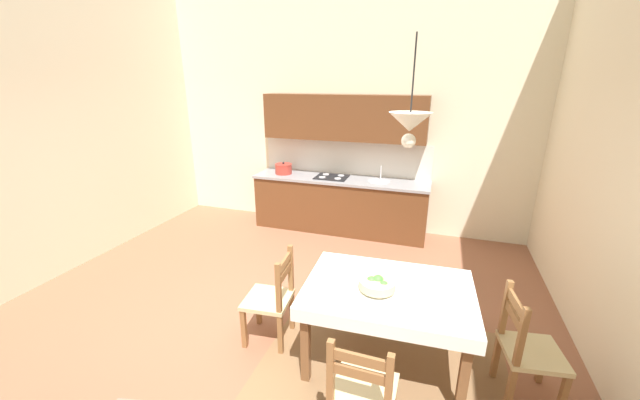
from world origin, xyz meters
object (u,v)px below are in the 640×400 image
(dining_table, at_px, (388,300))
(kitchen_cabinetry, at_px, (340,180))
(fruit_bowl, at_px, (377,284))
(dining_chair_window_side, at_px, (527,350))
(dining_chair_camera_side, at_px, (363,394))
(pendant_lamp, at_px, (410,123))
(dining_chair_tv_side, at_px, (272,299))

(dining_table, bearing_deg, kitchen_cabinetry, 113.01)
(dining_table, height_order, fruit_bowl, fruit_bowl)
(kitchen_cabinetry, bearing_deg, dining_chair_window_side, -51.44)
(dining_chair_window_side, relative_size, dining_chair_camera_side, 1.00)
(dining_chair_window_side, distance_m, pendant_lamp, 1.96)
(dining_chair_tv_side, bearing_deg, fruit_bowl, -1.70)
(dining_chair_window_side, height_order, pendant_lamp, pendant_lamp)
(kitchen_cabinetry, bearing_deg, dining_table, -66.99)
(dining_chair_window_side, distance_m, fruit_bowl, 1.22)
(dining_table, xyz_separation_m, dining_chair_camera_side, (-0.03, -0.85, -0.19))
(dining_chair_window_side, distance_m, dining_chair_camera_side, 1.37)
(dining_table, bearing_deg, fruit_bowl, -137.84)
(dining_chair_tv_side, bearing_deg, dining_chair_window_side, -0.07)
(dining_chair_tv_side, bearing_deg, kitchen_cabinetry, 92.32)
(dining_chair_window_side, relative_size, pendant_lamp, 1.16)
(dining_chair_window_side, height_order, dining_chair_tv_side, same)
(dining_chair_window_side, relative_size, fruit_bowl, 3.10)
(dining_table, relative_size, pendant_lamp, 1.80)
(pendant_lamp, bearing_deg, dining_chair_window_side, -7.96)
(kitchen_cabinetry, relative_size, dining_chair_window_side, 3.06)
(fruit_bowl, bearing_deg, dining_chair_camera_side, -86.04)
(dining_table, height_order, pendant_lamp, pendant_lamp)
(dining_chair_camera_side, relative_size, pendant_lamp, 1.16)
(kitchen_cabinetry, distance_m, pendant_lamp, 3.24)
(dining_chair_window_side, bearing_deg, dining_table, 177.38)
(dining_table, xyz_separation_m, dining_chair_tv_side, (-1.07, -0.05, -0.19))
(kitchen_cabinetry, xyz_separation_m, fruit_bowl, (1.11, -2.88, -0.04))
(dining_chair_tv_side, xyz_separation_m, fruit_bowl, (0.99, -0.03, 0.37))
(dining_table, height_order, dining_chair_tv_side, dining_chair_tv_side)
(kitchen_cabinetry, distance_m, fruit_bowl, 3.08)
(kitchen_cabinetry, height_order, dining_chair_tv_side, kitchen_cabinetry)
(dining_chair_tv_side, xyz_separation_m, pendant_lamp, (1.14, 0.14, 1.67))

